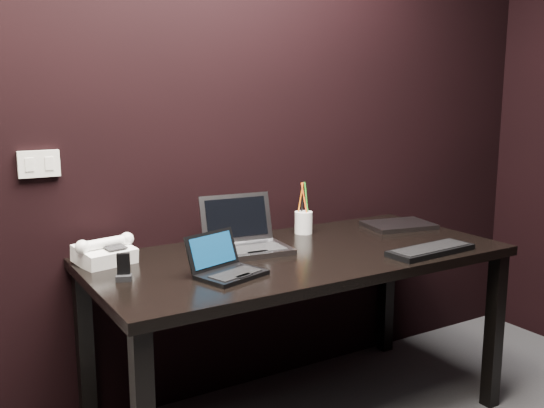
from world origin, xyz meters
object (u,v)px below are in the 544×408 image
mobile_phone (124,270)px  desk (299,270)px  netbook (226,267)px  closed_laptop (399,225)px  desk_phone (105,252)px  ext_keyboard (431,250)px  silver_laptop (246,241)px  pen_cup (303,221)px

mobile_phone → desk: bearing=-0.5°
desk → netbook: 0.44m
mobile_phone → closed_laptop: bearing=5.2°
closed_laptop → desk_phone: (-1.40, 0.11, 0.03)m
desk → mobile_phone: mobile_phone is taller
ext_keyboard → desk_phone: bearing=155.5°
silver_laptop → closed_laptop: size_ratio=0.98×
desk_phone → pen_cup: pen_cup is taller
netbook → desk_phone: 0.50m
desk → closed_laptop: bearing=11.4°
desk → pen_cup: pen_cup is taller
netbook → mobile_phone: 0.36m
pen_cup → netbook: bearing=-146.4°
netbook → pen_cup: (0.60, 0.40, 0.03)m
silver_laptop → closed_laptop: (0.84, 0.00, -0.03)m
ext_keyboard → netbook: bearing=169.6°
desk_phone → mobile_phone: (-0.00, -0.24, -0.01)m
silver_laptop → mobile_phone: silver_laptop is taller
closed_laptop → mobile_phone: 1.40m
netbook → desk_phone: bearing=130.7°
silver_laptop → ext_keyboard: 0.76m
mobile_phone → netbook: bearing=-23.0°
desk → mobile_phone: 0.74m
silver_laptop → mobile_phone: size_ratio=3.64×
netbook → ext_keyboard: size_ratio=0.70×
silver_laptop → pen_cup: size_ratio=1.43×
closed_laptop → desk_phone: 1.40m
silver_laptop → desk_phone: 0.56m
closed_laptop → desk_phone: bearing=175.4°
desk → closed_laptop: closed_laptop is taller
closed_laptop → ext_keyboard: bearing=-117.1°
closed_laptop → pen_cup: bearing=164.0°
silver_laptop → pen_cup: pen_cup is taller
desk → ext_keyboard: bearing=-32.8°
silver_laptop → mobile_phone: (-0.55, -0.13, -0.01)m
desk_phone → mobile_phone: 0.24m
desk_phone → desk: bearing=-18.7°
ext_keyboard → pen_cup: bearing=114.0°
netbook → pen_cup: 0.73m
netbook → closed_laptop: size_ratio=0.80×
ext_keyboard → pen_cup: pen_cup is taller
desk → desk_phone: 0.78m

